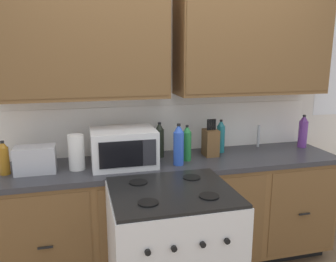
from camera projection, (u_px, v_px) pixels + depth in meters
name	position (u px, v px, depth m)	size (l,w,h in m)	color
wall_unit	(170.00, 65.00, 2.79)	(3.85, 0.40, 2.55)	white
counter_run	(176.00, 212.00, 2.86)	(2.68, 0.64, 0.92)	black
stove_range	(172.00, 259.00, 2.22)	(0.76, 0.68, 0.95)	white
microwave	(124.00, 148.00, 2.61)	(0.48, 0.37, 0.28)	white
toaster	(35.00, 159.00, 2.47)	(0.28, 0.18, 0.19)	#B7B7BC
knife_block	(211.00, 142.00, 2.87)	(0.11, 0.14, 0.31)	brown
sink_faucet	(258.00, 136.00, 3.14)	(0.02, 0.02, 0.20)	#B2B5BA
paper_towel_roll	(76.00, 152.00, 2.52)	(0.12, 0.12, 0.26)	white
bottle_green	(187.00, 143.00, 2.73)	(0.07, 0.07, 0.29)	#237A38
bottle_amber	(4.00, 158.00, 2.42)	(0.07, 0.07, 0.24)	#9E6619
bottle_violet	(303.00, 132.00, 3.12)	(0.08, 0.08, 0.30)	#663384
bottle_teal	(221.00, 136.00, 2.97)	(0.07, 0.07, 0.28)	#1E707A
bottle_blue	(179.00, 145.00, 2.62)	(0.08, 0.08, 0.32)	blue
bottle_dark	(159.00, 140.00, 2.83)	(0.07, 0.07, 0.29)	black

